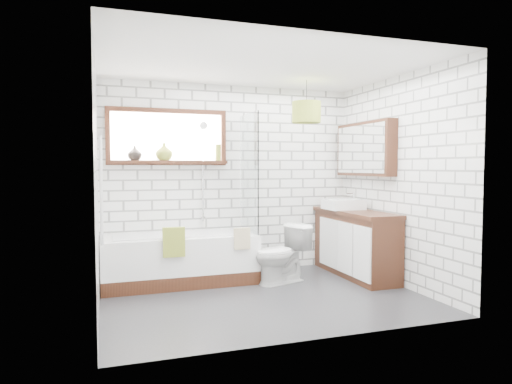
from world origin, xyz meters
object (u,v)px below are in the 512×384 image
object	(u,v)px
basin	(343,204)
pendant	(306,112)
toilet	(281,254)
bathtub	(179,259)
vanity	(355,243)

from	to	relation	value
basin	pendant	bearing A→B (deg)	-166.66
basin	toilet	xyz separation A→B (m)	(-0.99, -0.26, -0.57)
basin	bathtub	bearing A→B (deg)	176.31
bathtub	pendant	bearing A→B (deg)	-10.44
bathtub	pendant	xyz separation A→B (m)	(1.56, -0.29, 1.80)
toilet	pendant	size ratio (longest dim) A/B	1.97
bathtub	toilet	world-z (taller)	toilet
bathtub	basin	xyz separation A→B (m)	(2.17, -0.14, 0.62)
bathtub	basin	bearing A→B (deg)	-3.69
toilet	pendant	bearing A→B (deg)	88.49
bathtub	toilet	distance (m)	1.25
vanity	basin	bearing A→B (deg)	105.97
vanity	basin	distance (m)	0.54
basin	toilet	size ratio (longest dim) A/B	0.66
pendant	toilet	bearing A→B (deg)	-163.75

